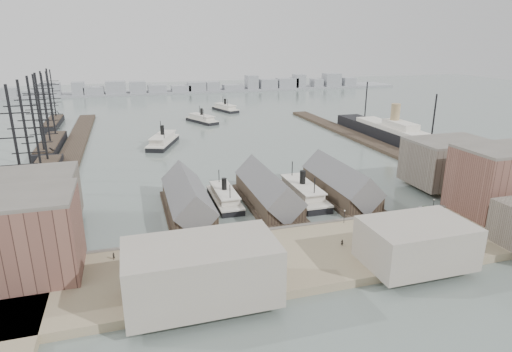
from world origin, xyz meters
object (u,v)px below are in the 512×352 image
object	(u,v)px
ferry_docked_west	(225,197)
ocean_steamer	(394,134)
horse_cart_right	(380,237)
tram	(431,219)
horse_cart_center	(238,257)
horse_cart_left	(137,261)

from	to	relation	value
ferry_docked_west	ocean_steamer	xyz separation A→B (m)	(105.00, 60.75, 2.18)
ferry_docked_west	ocean_steamer	size ratio (longest dim) A/B	0.25
horse_cart_right	ocean_steamer	bearing A→B (deg)	-42.61
tram	horse_cart_center	bearing A→B (deg)	-169.24
ferry_docked_west	horse_cart_right	world-z (taller)	ferry_docked_west
tram	horse_cart_right	bearing A→B (deg)	-160.94
ocean_steamer	horse_cart_left	size ratio (longest dim) A/B	21.74
ocean_steamer	horse_cart_center	distance (m)	151.71
ferry_docked_west	ocean_steamer	world-z (taller)	ocean_steamer
tram	horse_cart_left	xyz separation A→B (m)	(-79.67, 1.44, -1.13)
horse_cart_left	tram	bearing A→B (deg)	-92.63
horse_cart_center	horse_cart_right	xyz separation A→B (m)	(38.04, -0.28, -0.00)
ferry_docked_west	horse_cart_center	xyz separation A→B (m)	(-6.35, -42.28, 0.68)
ocean_steamer	tram	distance (m)	113.24
ocean_steamer	horse_cart_right	world-z (taller)	ocean_steamer
horse_cart_left	horse_cart_center	size ratio (longest dim) A/B	0.93
ferry_docked_west	horse_cart_right	size ratio (longest dim) A/B	5.37
ferry_docked_west	horse_cart_left	bearing A→B (deg)	-128.15
ocean_steamer	horse_cart_right	bearing A→B (deg)	-125.36
ocean_steamer	horse_cart_center	world-z (taller)	ocean_steamer
ocean_steamer	tram	world-z (taller)	ocean_steamer
ferry_docked_west	tram	world-z (taller)	ferry_docked_west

